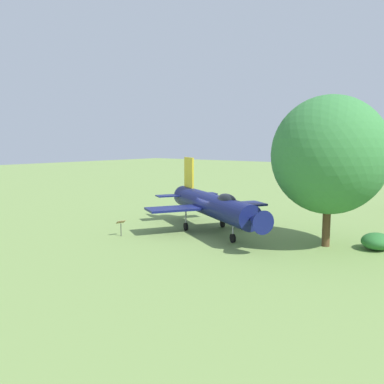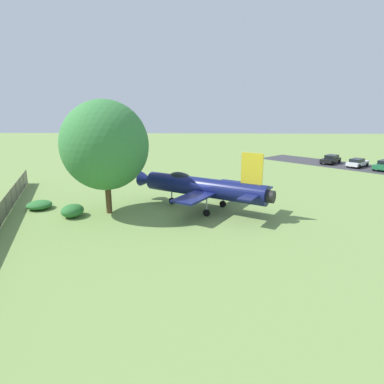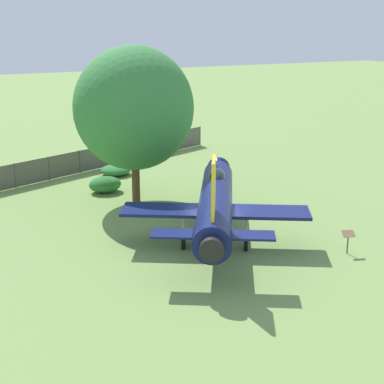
{
  "view_description": "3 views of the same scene",
  "coord_description": "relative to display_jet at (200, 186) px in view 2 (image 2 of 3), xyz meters",
  "views": [
    {
      "loc": [
        17.23,
        -24.02,
        6.64
      ],
      "look_at": [
        -1.34,
        -0.57,
        2.95
      ],
      "focal_mm": 37.86,
      "sensor_mm": 36.0,
      "label": 1
    },
    {
      "loc": [
        0.1,
        27.63,
        8.63
      ],
      "look_at": [
        1.02,
        0.69,
        1.79
      ],
      "focal_mm": 30.02,
      "sensor_mm": 36.0,
      "label": 2
    },
    {
      "loc": [
        -24.78,
        13.32,
        11.04
      ],
      "look_at": [
        0.98,
        0.85,
        2.49
      ],
      "focal_mm": 54.67,
      "sensor_mm": 36.0,
      "label": 3
    }
  ],
  "objects": [
    {
      "name": "info_plaque",
      "position": [
        -4.57,
        -4.86,
        -1.22
      ],
      "size": [
        0.55,
        0.69,
        1.14
      ],
      "color": "#333333",
      "rests_on": "ground_plane"
    },
    {
      "name": "ground_plane",
      "position": [
        -0.32,
        0.18,
        -2.08
      ],
      "size": [
        200.0,
        200.0,
        0.0
      ],
      "primitive_type": "plane",
      "color": "#75934C"
    },
    {
      "name": "shrub_by_tree",
      "position": [
        10.66,
        2.55,
        -1.56
      ],
      "size": [
        1.79,
        2.13,
        1.04
      ],
      "color": "#2D7033",
      "rests_on": "ground_plane"
    },
    {
      "name": "parked_car_green",
      "position": [
        -27.36,
        -20.53,
        -1.32
      ],
      "size": [
        4.57,
        4.39,
        1.45
      ],
      "rotation": [
        0.0,
        0.0,
        7.02
      ],
      "color": "#1E6B3D",
      "rests_on": "ground_plane"
    },
    {
      "name": "shade_tree",
      "position": [
        7.88,
        1.42,
        3.76
      ],
      "size": [
        7.2,
        7.25,
        9.57
      ],
      "color": "brown",
      "rests_on": "ground_plane"
    },
    {
      "name": "display_jet",
      "position": [
        0.0,
        0.0,
        0.0
      ],
      "size": [
        12.64,
        9.24,
        5.4
      ],
      "rotation": [
        0.0,
        0.0,
        5.77
      ],
      "color": "#111951",
      "rests_on": "ground_plane"
    },
    {
      "name": "parked_car_black",
      "position": [
        -21.69,
        -26.39,
        -1.33
      ],
      "size": [
        4.41,
        4.64,
        1.44
      ],
      "rotation": [
        0.0,
        0.0,
        7.13
      ],
      "color": "black",
      "rests_on": "ground_plane"
    },
    {
      "name": "parked_car_white",
      "position": [
        -24.59,
        -23.12,
        -1.36
      ],
      "size": [
        4.62,
        4.57,
        1.35
      ],
      "rotation": [
        0.0,
        0.0,
        3.92
      ],
      "color": "silver",
      "rests_on": "ground_plane"
    },
    {
      "name": "shrub_near_fence",
      "position": [
        14.53,
        0.51,
        -1.71
      ],
      "size": [
        2.19,
        2.23,
        0.74
      ],
      "color": "#2D7033",
      "rests_on": "ground_plane"
    }
  ]
}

